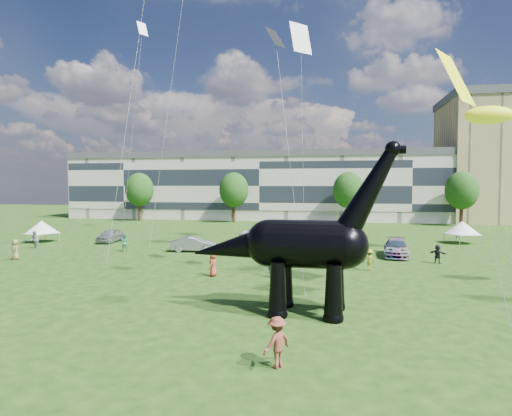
# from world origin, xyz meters

# --- Properties ---
(ground) EXTENTS (220.00, 220.00, 0.00)m
(ground) POSITION_xyz_m (0.00, 0.00, 0.00)
(ground) COLOR #16330C
(ground) RESTS_ON ground
(terrace_row) EXTENTS (78.00, 11.00, 12.00)m
(terrace_row) POSITION_xyz_m (-8.00, 62.00, 6.00)
(terrace_row) COLOR beige
(terrace_row) RESTS_ON ground
(tree_far_left) EXTENTS (5.20, 5.20, 9.44)m
(tree_far_left) POSITION_xyz_m (-30.00, 53.00, 6.29)
(tree_far_left) COLOR #382314
(tree_far_left) RESTS_ON ground
(tree_mid_left) EXTENTS (5.20, 5.20, 9.44)m
(tree_mid_left) POSITION_xyz_m (-12.00, 53.00, 6.29)
(tree_mid_left) COLOR #382314
(tree_mid_left) RESTS_ON ground
(tree_mid_right) EXTENTS (5.20, 5.20, 9.44)m
(tree_mid_right) POSITION_xyz_m (8.00, 53.00, 6.29)
(tree_mid_right) COLOR #382314
(tree_mid_right) RESTS_ON ground
(tree_far_right) EXTENTS (5.20, 5.20, 9.44)m
(tree_far_right) POSITION_xyz_m (26.00, 53.00, 6.29)
(tree_far_right) COLOR #382314
(tree_far_right) RESTS_ON ground
(dinosaur_sculpture) EXTENTS (11.08, 3.19, 9.05)m
(dinosaur_sculpture) POSITION_xyz_m (3.78, 0.62, 3.42)
(dinosaur_sculpture) COLOR black
(dinosaur_sculpture) RESTS_ON ground
(car_silver) EXTENTS (2.14, 4.68, 1.56)m
(car_silver) POSITION_xyz_m (-19.93, 24.30, 0.78)
(car_silver) COLOR silver
(car_silver) RESTS_ON ground
(car_grey) EXTENTS (4.62, 2.10, 1.47)m
(car_grey) POSITION_xyz_m (-8.13, 19.18, 0.74)
(car_grey) COLOR gray
(car_grey) RESTS_ON ground
(car_white) EXTENTS (5.28, 3.46, 1.35)m
(car_white) POSITION_xyz_m (-3.18, 29.24, 0.67)
(car_white) COLOR white
(car_white) RESTS_ON ground
(car_dark) EXTENTS (2.83, 5.64, 1.57)m
(car_dark) POSITION_xyz_m (11.27, 19.72, 0.79)
(car_dark) COLOR #595960
(car_dark) RESTS_ON ground
(gazebo_near) EXTENTS (3.83, 3.83, 2.63)m
(gazebo_near) POSITION_xyz_m (6.26, 25.26, 1.85)
(gazebo_near) COLOR white
(gazebo_near) RESTS_ON ground
(gazebo_far) EXTENTS (4.77, 4.77, 2.54)m
(gazebo_far) POSITION_xyz_m (19.93, 30.48, 1.78)
(gazebo_far) COLOR white
(gazebo_far) RESTS_ON ground
(gazebo_left) EXTENTS (4.63, 4.63, 2.51)m
(gazebo_left) POSITION_xyz_m (-27.74, 22.84, 1.76)
(gazebo_left) COLOR white
(gazebo_left) RESTS_ON ground
(visitors) EXTENTS (46.48, 41.33, 1.86)m
(visitors) POSITION_xyz_m (-3.03, 13.18, 0.89)
(visitors) COLOR #358658
(visitors) RESTS_ON ground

